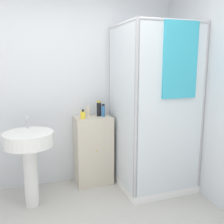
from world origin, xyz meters
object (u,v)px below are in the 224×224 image
at_px(lotion_bottle_white, 88,111).
at_px(sink, 29,150).
at_px(soap_dispenser, 83,115).
at_px(shampoo_bottle_blue, 103,110).
at_px(shampoo_bottle_tall_black, 99,109).

bearing_deg(lotion_bottle_white, sink, -152.31).
distance_m(soap_dispenser, lotion_bottle_white, 0.17).
relative_size(sink, shampoo_bottle_blue, 5.93).
relative_size(sink, soap_dispenser, 8.08).
bearing_deg(soap_dispenser, shampoo_bottle_tall_black, 21.14).
xyz_separation_m(sink, shampoo_bottle_tall_black, (0.91, 0.37, 0.35)).
xyz_separation_m(soap_dispenser, lotion_bottle_white, (0.10, 0.13, 0.02)).
height_order(soap_dispenser, shampoo_bottle_tall_black, shampoo_bottle_tall_black).
bearing_deg(sink, soap_dispenser, 22.24).
bearing_deg(soap_dispenser, lotion_bottle_white, 52.58).
height_order(sink, shampoo_bottle_tall_black, shampoo_bottle_tall_black).
distance_m(sink, shampoo_bottle_tall_black, 1.04).
xyz_separation_m(soap_dispenser, shampoo_bottle_blue, (0.28, 0.04, 0.03)).
bearing_deg(shampoo_bottle_tall_black, sink, -158.05).
distance_m(soap_dispenser, shampoo_bottle_tall_black, 0.26).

